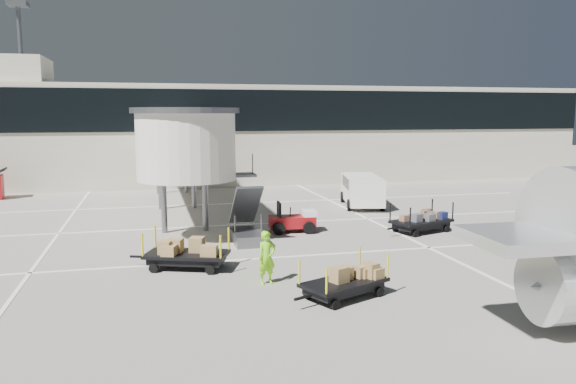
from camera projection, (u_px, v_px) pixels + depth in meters
name	position (u px, v px, depth m)	size (l,w,h in m)	color
ground	(309.00, 270.00, 20.91)	(140.00, 140.00, 0.00)	gray
lane_markings	(248.00, 223.00, 29.71)	(40.00, 30.00, 0.02)	white
terminal	(210.00, 133.00, 49.01)	(64.00, 12.11, 15.20)	beige
jet_bridge	(179.00, 140.00, 31.14)	(5.70, 20.40, 6.03)	silver
baggage_tug	(293.00, 221.00, 27.52)	(2.37, 1.63, 1.49)	maroon
suitcase_cart	(421.00, 221.00, 27.43)	(3.76, 2.38, 1.45)	black
box_cart_near	(343.00, 282.00, 17.56)	(3.39, 2.39, 1.33)	black
box_cart_far	(187.00, 255.00, 20.95)	(3.77, 2.47, 1.46)	black
ground_worker	(267.00, 258.00, 19.05)	(0.67, 0.44, 1.84)	#77D816
minivan	(362.00, 188.00, 35.11)	(3.08, 5.33, 1.90)	white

